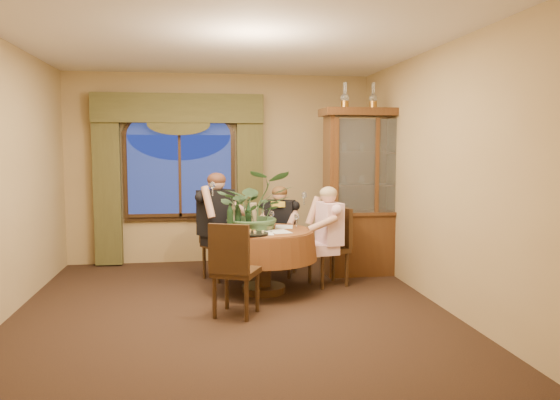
{
  "coord_description": "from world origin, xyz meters",
  "views": [
    {
      "loc": [
        -0.32,
        -5.73,
        1.72
      ],
      "look_at": [
        0.62,
        0.59,
        1.1
      ],
      "focal_mm": 35.0,
      "sensor_mm": 36.0,
      "label": 1
    }
  ],
  "objects": [
    {
      "name": "person_back",
      "position": [
        -0.11,
        1.27,
        0.7
      ],
      "size": [
        0.68,
        0.67,
        1.4
      ],
      "primitive_type": null,
      "rotation": [
        0.0,
        0.0,
        -2.48
      ],
      "color": "black",
      "rests_on": "floor"
    },
    {
      "name": "person_pink",
      "position": [
        1.26,
        0.74,
        0.62
      ],
      "size": [
        0.48,
        0.51,
        1.25
      ],
      "primitive_type": null,
      "rotation": [
        0.0,
        0.0,
        -4.53
      ],
      "color": "#F4C6D1",
      "rests_on": "floor"
    },
    {
      "name": "ceiling",
      "position": [
        0.0,
        0.0,
        2.8
      ],
      "size": [
        5.0,
        5.0,
        0.0
      ],
      "primitive_type": "plane",
      "rotation": [
        3.14,
        0.0,
        0.0
      ],
      "color": "white",
      "rests_on": "wall_back"
    },
    {
      "name": "wine_bottle_3",
      "position": [
        0.08,
        0.71,
        0.92
      ],
      "size": [
        0.07,
        0.07,
        0.33
      ],
      "primitive_type": "cylinder",
      "color": "tan",
      "rests_on": "dining_table"
    },
    {
      "name": "wine_glass_person_pink",
      "position": [
        0.83,
        0.66,
        0.84
      ],
      "size": [
        0.07,
        0.07,
        0.18
      ],
      "primitive_type": null,
      "color": "silver",
      "rests_on": "dining_table"
    },
    {
      "name": "tasting_paper_0",
      "position": [
        0.59,
        0.39,
        0.75
      ],
      "size": [
        0.27,
        0.34,
        0.0
      ],
      "primitive_type": "cube",
      "rotation": [
        0.0,
        0.0,
        0.21
      ],
      "color": "white",
      "rests_on": "dining_table"
    },
    {
      "name": "wine_bottle_0",
      "position": [
        0.13,
        0.74,
        0.92
      ],
      "size": [
        0.07,
        0.07,
        0.33
      ],
      "primitive_type": "cylinder",
      "color": "black",
      "rests_on": "dining_table"
    },
    {
      "name": "olive_bowl",
      "position": [
        0.44,
        0.55,
        0.78
      ],
      "size": [
        0.17,
        0.17,
        0.05
      ],
      "primitive_type": "imported",
      "color": "#575F34",
      "rests_on": "dining_table"
    },
    {
      "name": "wine_bottle_1",
      "position": [
        0.02,
        0.49,
        0.92
      ],
      "size": [
        0.07,
        0.07,
        0.33
      ],
      "primitive_type": "cylinder",
      "color": "black",
      "rests_on": "dining_table"
    },
    {
      "name": "oil_lamp_right",
      "position": [
        2.37,
        1.36,
        2.4
      ],
      "size": [
        0.11,
        0.11,
        0.34
      ],
      "primitive_type": null,
      "color": "#A5722D",
      "rests_on": "china_cabinet"
    },
    {
      "name": "swag_valance",
      "position": [
        -0.6,
        2.35,
        2.28
      ],
      "size": [
        2.45,
        0.16,
        0.42
      ],
      "primitive_type": null,
      "color": "#454421",
      "rests_on": "wall_back"
    },
    {
      "name": "tasting_paper_1",
      "position": [
        0.69,
        0.77,
        0.75
      ],
      "size": [
        0.26,
        0.33,
        0.0
      ],
      "primitive_type": "cube",
      "rotation": [
        0.0,
        0.0,
        -0.19
      ],
      "color": "white",
      "rests_on": "dining_table"
    },
    {
      "name": "arched_transom",
      "position": [
        -0.6,
        2.43,
        2.08
      ],
      "size": [
        1.6,
        0.06,
        0.44
      ],
      "primitive_type": null,
      "color": "navy",
      "rests_on": "wall_back"
    },
    {
      "name": "oil_lamp_center",
      "position": [
        1.99,
        1.36,
        2.4
      ],
      "size": [
        0.11,
        0.11,
        0.34
      ],
      "primitive_type": null,
      "color": "#A5722D",
      "rests_on": "china_cabinet"
    },
    {
      "name": "drapery_right",
      "position": [
        0.43,
        2.38,
        1.18
      ],
      "size": [
        0.38,
        0.14,
        2.32
      ],
      "primitive_type": "cube",
      "color": "#454421",
      "rests_on": "floor"
    },
    {
      "name": "wine_bottle_2",
      "position": [
        0.25,
        0.57,
        0.92
      ],
      "size": [
        0.07,
        0.07,
        0.33
      ],
      "primitive_type": "cylinder",
      "color": "black",
      "rests_on": "dining_table"
    },
    {
      "name": "tasting_paper_2",
      "position": [
        0.39,
        0.3,
        0.75
      ],
      "size": [
        0.22,
        0.3,
        0.0
      ],
      "primitive_type": "cube",
      "rotation": [
        0.0,
        0.0,
        -0.02
      ],
      "color": "white",
      "rests_on": "dining_table"
    },
    {
      "name": "wall_right",
      "position": [
        2.25,
        0.0,
        1.4
      ],
      "size": [
        0.0,
        5.0,
        5.0
      ],
      "primitive_type": "plane",
      "rotation": [
        1.57,
        0.0,
        -1.57
      ],
      "color": "tan",
      "rests_on": "ground"
    },
    {
      "name": "chair_front_left",
      "position": [
        0.04,
        -0.26,
        0.48
      ],
      "size": [
        0.56,
        0.56,
        0.96
      ],
      "primitive_type": "cube",
      "rotation": [
        0.0,
        0.0,
        -0.42
      ],
      "color": "black",
      "rests_on": "floor"
    },
    {
      "name": "centerpiece_plant",
      "position": [
        0.33,
        0.71,
        1.34
      ],
      "size": [
        0.91,
        1.01,
        0.78
      ],
      "primitive_type": "imported",
      "color": "#355733",
      "rests_on": "dining_table"
    },
    {
      "name": "cheese_platter",
      "position": [
        0.25,
        0.22,
        0.76
      ],
      "size": [
        0.36,
        0.36,
        0.02
      ],
      "primitive_type": "cylinder",
      "color": "black",
      "rests_on": "dining_table"
    },
    {
      "name": "wall_back",
      "position": [
        0.0,
        2.5,
        1.4
      ],
      "size": [
        4.5,
        0.0,
        4.5
      ],
      "primitive_type": "plane",
      "rotation": [
        1.57,
        0.0,
        0.0
      ],
      "color": "tan",
      "rests_on": "ground"
    },
    {
      "name": "chair_back_right",
      "position": [
        0.73,
        1.41,
        0.48
      ],
      "size": [
        0.54,
        0.54,
        0.96
      ],
      "primitive_type": "cube",
      "rotation": [
        0.0,
        0.0,
        -3.5
      ],
      "color": "black",
      "rests_on": "floor"
    },
    {
      "name": "oil_lamp_left",
      "position": [
        1.6,
        1.36,
        2.4
      ],
      "size": [
        0.11,
        0.11,
        0.34
      ],
      "primitive_type": null,
      "color": "#A5722D",
      "rests_on": "china_cabinet"
    },
    {
      "name": "window",
      "position": [
        -0.6,
        2.43,
        1.3
      ],
      "size": [
        1.62,
        0.1,
        1.32
      ],
      "primitive_type": null,
      "color": "navy",
      "rests_on": "wall_back"
    },
    {
      "name": "wine_glass_person_scarf",
      "position": [
        0.57,
        0.97,
        0.84
      ],
      "size": [
        0.07,
        0.07,
        0.18
      ],
      "primitive_type": null,
      "color": "silver",
      "rests_on": "dining_table"
    },
    {
      "name": "stoneware_vase",
      "position": [
        0.29,
        0.69,
        0.9
      ],
      "size": [
        0.17,
        0.17,
        0.31
      ],
      "primitive_type": null,
      "color": "gray",
      "rests_on": "dining_table"
    },
    {
      "name": "wine_bottle_4",
      "position": [
        0.12,
        0.54,
        0.92
      ],
      "size": [
        0.07,
        0.07,
        0.33
      ],
      "primitive_type": "cylinder",
      "color": "black",
      "rests_on": "dining_table"
    },
    {
      "name": "floor",
      "position": [
        0.0,
        0.0,
        0.0
      ],
      "size": [
        5.0,
        5.0,
        0.0
      ],
      "primitive_type": "plane",
      "color": "black",
      "rests_on": "ground"
    },
    {
      "name": "person_scarf",
      "position": [
        0.74,
        1.38,
        0.61
      ],
      "size": [
        0.55,
        0.53,
        1.21
      ],
      "primitive_type": null,
      "rotation": [
        0.0,
        0.0,
        -3.52
      ],
      "color": "black",
      "rests_on": "floor"
    },
    {
      "name": "china_cabinet",
      "position": [
        1.99,
        1.36,
        1.12
      ],
      "size": [
        1.38,
        0.54,
        2.23
      ],
      "primitive_type": "cube",
      "color": "#3D2211",
      "rests_on": "floor"
    },
    {
      "name": "drapery_left",
      "position": [
        -1.63,
        2.38,
        1.18
      ],
      "size": [
        0.38,
        0.14,
        2.32
      ],
      "primitive_type": "cube",
      "color": "#454421",
      "rests_on": "floor"
    },
    {
      "name": "chair_right",
      "position": [
        1.26,
        0.81,
        0.48
      ],
      "size": [
        0.51,
        0.51,
        0.96
      ],
      "primitive_type": "cube",
      "rotation": [
        0.0,
        0.0,
        -4.45
      ],
      "color": "black",
      "rests_on": "floor"
    },
    {
      "name": "chair_back",
      "position": [
        -0.04,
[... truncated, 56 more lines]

